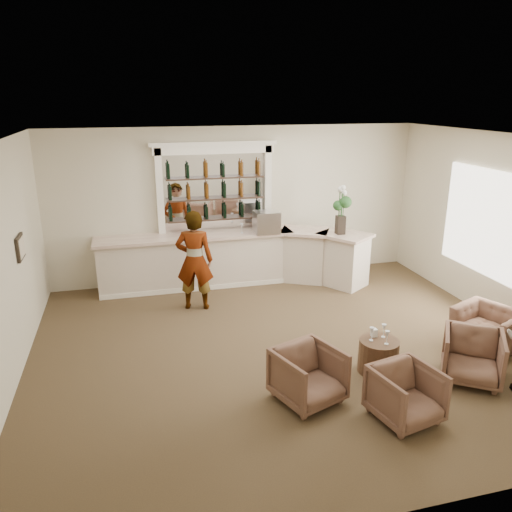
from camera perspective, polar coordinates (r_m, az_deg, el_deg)
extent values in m
plane|color=brown|center=(8.24, 3.40, -10.39)|extent=(8.00, 8.00, 0.00)
cube|color=beige|center=(10.87, -2.13, 5.95)|extent=(8.00, 0.04, 3.30)
cube|color=beige|center=(7.44, -27.11, -1.73)|extent=(0.04, 7.00, 3.30)
cube|color=beige|center=(9.59, 27.00, 2.36)|extent=(0.04, 7.00, 3.30)
cube|color=silver|center=(7.28, 3.89, 13.14)|extent=(8.00, 7.00, 0.04)
cube|color=white|center=(9.93, 25.05, 3.40)|extent=(0.05, 2.40, 1.90)
cube|color=black|center=(8.56, -25.35, 0.90)|extent=(0.04, 0.46, 0.38)
cube|color=beige|center=(8.55, -25.18, 0.91)|extent=(0.01, 0.38, 0.30)
cube|color=silver|center=(10.66, -6.90, -0.60)|extent=(4.00, 0.70, 1.08)
cube|color=beige|center=(10.48, -7.00, 2.32)|extent=(4.10, 0.82, 0.06)
cube|color=silver|center=(10.99, 5.49, 0.01)|extent=(1.12, 1.04, 1.08)
cube|color=beige|center=(10.81, 5.61, 2.86)|extent=(1.27, 1.19, 0.06)
cube|color=silver|center=(10.79, 9.93, -0.52)|extent=(1.08, 1.14, 1.08)
cube|color=beige|center=(10.61, 10.13, 2.37)|extent=(1.24, 1.29, 0.06)
cube|color=white|center=(10.52, -6.55, -3.69)|extent=(4.00, 0.06, 0.10)
cube|color=white|center=(10.70, -4.76, 7.34)|extent=(2.15, 0.02, 1.65)
cube|color=white|center=(10.61, -10.77, 4.24)|extent=(0.14, 0.16, 2.90)
cube|color=white|center=(10.99, 1.29, 5.02)|extent=(0.14, 0.16, 2.90)
cube|color=white|center=(10.51, -4.83, 12.06)|extent=(2.52, 0.16, 0.18)
cube|color=white|center=(10.50, -4.85, 12.71)|extent=(2.64, 0.20, 0.08)
cube|color=#312118|center=(10.71, -4.58, 4.24)|extent=(2.05, 0.20, 0.03)
cube|color=#312118|center=(10.62, -4.64, 6.55)|extent=(2.05, 0.20, 0.03)
cube|color=#312118|center=(10.54, -4.70, 8.89)|extent=(2.05, 0.20, 0.03)
cylinder|color=#48311F|center=(7.69, 13.79, -11.01)|extent=(0.58, 0.58, 0.50)
imported|color=gray|center=(9.39, -7.04, -0.50)|extent=(0.79, 0.62, 1.91)
imported|color=brown|center=(6.80, 6.00, -13.44)|extent=(1.03, 1.04, 0.74)
imported|color=brown|center=(6.70, 16.74, -14.93)|extent=(0.89, 0.91, 0.70)
imported|color=brown|center=(7.84, 23.50, -10.50)|extent=(1.11, 1.11, 0.74)
imported|color=brown|center=(9.00, 24.99, -7.40)|extent=(1.15, 1.21, 0.62)
cube|color=silver|center=(10.49, 1.21, 3.91)|extent=(0.51, 0.43, 0.45)
cube|color=black|center=(10.53, 9.62, 3.53)|extent=(0.17, 0.17, 0.39)
cube|color=white|center=(7.65, 13.34, -8.52)|extent=(0.08, 0.08, 0.12)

